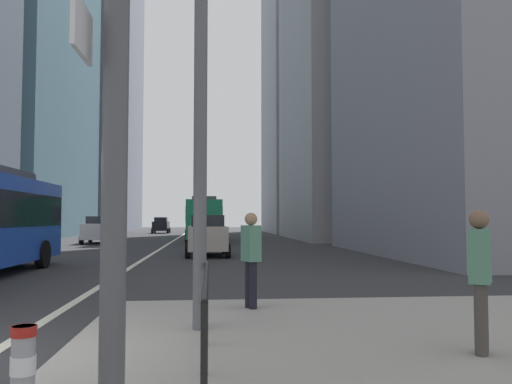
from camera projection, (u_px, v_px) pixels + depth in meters
name	position (u px, v px, depth m)	size (l,w,h in m)	color
ground_plane	(153.00, 254.00, 25.88)	(160.00, 160.00, 0.00)	#303033
median_island	(456.00, 377.00, 5.50)	(9.00, 10.00, 0.15)	gray
lane_centre_line	(168.00, 244.00, 35.82)	(0.20, 80.00, 0.01)	beige
office_tower_left_mid	(20.00, 56.00, 50.84)	(10.74, 22.96, 35.84)	slate
office_tower_left_far	(88.00, 63.00, 79.07)	(13.99, 24.40, 51.81)	slate
office_tower_right_far	(319.00, 69.00, 66.53)	(13.39, 16.54, 42.67)	#9E9EA3
city_bus_red_receding	(204.00, 218.00, 40.50)	(2.80, 11.75, 3.40)	#198456
car_oncoming_mid	(161.00, 225.00, 62.45)	(2.05, 4.33, 1.94)	black
car_receding_near	(207.00, 235.00, 24.42)	(2.15, 4.35, 1.94)	#B2A899
car_receding_far	(206.00, 227.00, 50.34)	(2.16, 4.38, 1.94)	gold
car_oncoming_far	(99.00, 229.00, 36.95)	(2.15, 4.65, 1.94)	silver
bollard_right	(23.00, 371.00, 3.97)	(0.20, 0.20, 0.79)	#99999E
pedestrian_railing	(206.00, 297.00, 5.99)	(0.06, 3.87, 0.98)	black
pedestrian_waiting	(251.00, 255.00, 9.33)	(0.36, 0.44, 1.74)	black
pedestrian_walking	(480.00, 273.00, 6.18)	(0.41, 0.45, 1.74)	#423D38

